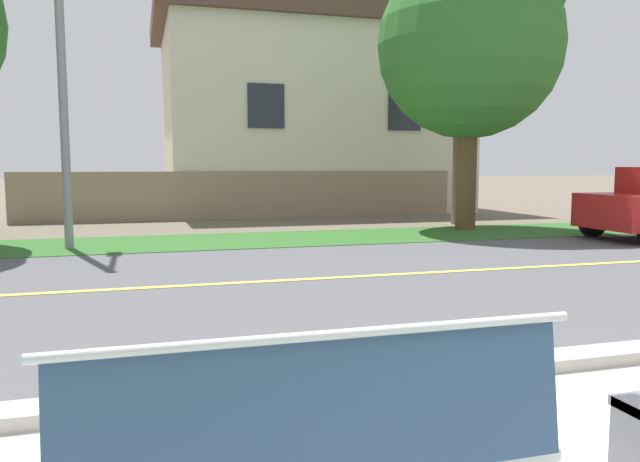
# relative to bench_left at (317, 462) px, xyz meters

# --- Properties ---
(ground_plane) EXTENTS (140.00, 140.00, 0.00)m
(ground_plane) POSITION_rel_bench_left_xyz_m (1.28, 7.49, -0.46)
(ground_plane) COLOR #665B4C
(curb_edge) EXTENTS (44.00, 0.30, 0.11)m
(curb_edge) POSITION_rel_bench_left_xyz_m (1.28, 1.84, -0.41)
(curb_edge) COLOR #ADA89E
(curb_edge) RESTS_ON ground_plane
(street_asphalt) EXTENTS (52.00, 8.00, 0.01)m
(street_asphalt) POSITION_rel_bench_left_xyz_m (1.28, 5.99, -0.46)
(street_asphalt) COLOR #515156
(street_asphalt) RESTS_ON ground_plane
(road_centre_line) EXTENTS (48.00, 0.14, 0.01)m
(road_centre_line) POSITION_rel_bench_left_xyz_m (1.28, 5.99, -0.45)
(road_centre_line) COLOR #E0CC4C
(road_centre_line) RESTS_ON ground_plane
(far_verge_grass) EXTENTS (48.00, 2.80, 0.02)m
(far_verge_grass) POSITION_rel_bench_left_xyz_m (1.28, 10.68, -0.45)
(far_verge_grass) COLOR #2D6026
(far_verge_grass) RESTS_ON ground_plane
(bench_left) EXTENTS (1.95, 0.48, 1.01)m
(bench_left) POSITION_rel_bench_left_xyz_m (0.00, 0.00, 0.00)
(bench_left) COLOR silver
(bench_left) RESTS_ON ground_plane
(streetlamp) EXTENTS (0.24, 2.10, 7.85)m
(streetlamp) POSITION_rel_bench_left_xyz_m (-1.92, 10.46, 3.98)
(streetlamp) COLOR gray
(streetlamp) RESTS_ON ground_plane
(shade_tree_centre) EXTENTS (4.43, 4.43, 7.30)m
(shade_tree_centre) POSITION_rel_bench_left_xyz_m (7.22, 11.32, 4.29)
(shade_tree_centre) COLOR brown
(shade_tree_centre) RESTS_ON ground_plane
(garden_wall) EXTENTS (13.00, 0.36, 1.40)m
(garden_wall) POSITION_rel_bench_left_xyz_m (2.45, 16.09, 0.24)
(garden_wall) COLOR gray
(garden_wall) RESTS_ON ground_plane
(house_across_street) EXTENTS (10.67, 6.91, 6.63)m
(house_across_street) POSITION_rel_bench_left_xyz_m (5.26, 19.29, 2.90)
(house_across_street) COLOR beige
(house_across_street) RESTS_ON ground_plane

